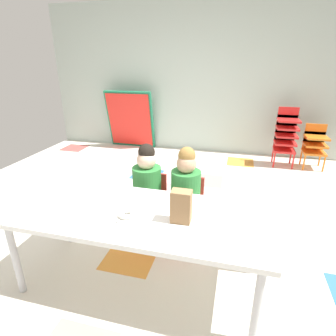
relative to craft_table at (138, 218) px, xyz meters
name	(u,v)px	position (x,y,z in m)	size (l,w,h in m)	color
ground_plane	(147,229)	(-0.19, 0.69, -0.57)	(5.47, 5.57, 0.02)	silver
back_wall	(195,80)	(-0.19, 3.47, 0.71)	(5.47, 0.10, 2.55)	#B2C1B7
craft_table	(138,218)	(0.00, 0.00, 0.00)	(1.80, 0.74, 0.61)	white
seated_child_near_camera	(147,183)	(-0.13, 0.60, -0.01)	(0.34, 0.34, 0.92)	red
seated_child_middle_seat	(186,187)	(0.22, 0.60, -0.01)	(0.34, 0.34, 0.92)	red
kid_chair_red_stack	(286,134)	(1.37, 2.99, -0.05)	(0.32, 0.30, 0.92)	red
kid_chair_orange_stack	(315,143)	(1.80, 2.98, -0.17)	(0.32, 0.30, 0.68)	orange
folded_activity_table	(130,120)	(-1.38, 3.27, -0.03)	(0.90, 0.29, 1.09)	#19724C
paper_bag_brown	(181,206)	(0.31, -0.04, 0.16)	(0.13, 0.09, 0.22)	#9E754C
paper_plate_near_edge	(127,217)	(-0.05, -0.08, 0.05)	(0.18, 0.18, 0.01)	white
paper_plate_center_table	(77,192)	(-0.58, 0.16, 0.05)	(0.18, 0.18, 0.01)	white
donut_powdered_on_plate	(127,214)	(-0.05, -0.08, 0.07)	(0.12, 0.12, 0.03)	white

